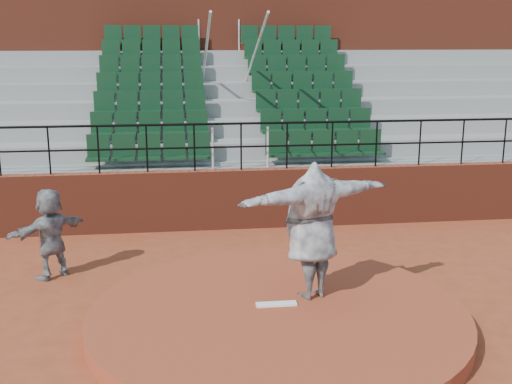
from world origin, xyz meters
TOP-DOWN VIEW (x-y plane):
  - ground at (0.00, 0.00)m, footprint 90.00×90.00m
  - pitchers_mound at (0.00, 0.00)m, footprint 5.50×5.50m
  - pitching_rubber at (0.00, 0.15)m, footprint 0.60×0.15m
  - boundary_wall at (0.00, 5.00)m, footprint 24.00×0.30m
  - wall_railing at (0.00, 5.00)m, footprint 24.04×0.05m
  - seating_deck at (0.00, 8.65)m, footprint 24.00×5.97m
  - press_box_facade at (0.00, 12.60)m, footprint 24.00×3.00m
  - pitcher at (0.57, 0.44)m, footprint 2.64×1.60m
  - fielder at (-3.59, 2.44)m, footprint 1.41×1.33m

SIDE VIEW (x-z plane):
  - ground at x=0.00m, z-range 0.00..0.00m
  - pitchers_mound at x=0.00m, z-range 0.00..0.25m
  - pitching_rubber at x=0.00m, z-range 0.25..0.28m
  - boundary_wall at x=0.00m, z-range 0.00..1.30m
  - fielder at x=-3.59m, z-range 0.00..1.59m
  - pitcher at x=0.57m, z-range 0.25..2.34m
  - seating_deck at x=0.00m, z-range -0.88..3.75m
  - wall_railing at x=0.00m, z-range 1.52..2.54m
  - press_box_facade at x=0.00m, z-range 0.00..7.10m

